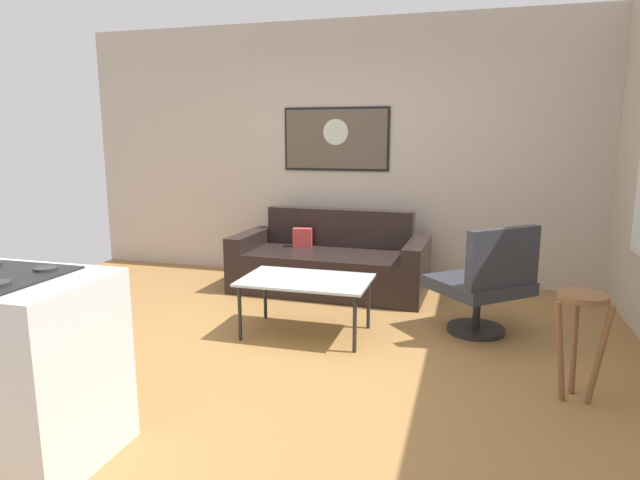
# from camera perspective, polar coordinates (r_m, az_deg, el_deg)

# --- Properties ---
(ground) EXTENTS (6.40, 6.40, 0.04)m
(ground) POSITION_cam_1_polar(r_m,az_deg,el_deg) (4.02, -4.20, -12.46)
(ground) COLOR olive
(back_wall) EXTENTS (6.40, 0.05, 2.80)m
(back_wall) POSITION_cam_1_polar(r_m,az_deg,el_deg) (6.03, 3.61, 9.21)
(back_wall) COLOR #B9AA99
(back_wall) RESTS_ON ground
(couch) EXTENTS (1.98, 0.95, 0.81)m
(couch) POSITION_cam_1_polar(r_m,az_deg,el_deg) (5.60, 1.12, -2.58)
(couch) COLOR black
(couch) RESTS_ON ground
(coffee_table) EXTENTS (1.01, 0.64, 0.46)m
(coffee_table) POSITION_cam_1_polar(r_m,az_deg,el_deg) (4.31, -1.49, -4.55)
(coffee_table) COLOR silver
(coffee_table) RESTS_ON ground
(armchair) EXTENTS (0.92, 0.92, 0.90)m
(armchair) POSITION_cam_1_polar(r_m,az_deg,el_deg) (4.48, 17.01, -4.26)
(armchair) COLOR black
(armchair) RESTS_ON ground
(bar_stool) EXTENTS (0.34, 0.33, 0.66)m
(bar_stool) POSITION_cam_1_polar(r_m,az_deg,el_deg) (3.59, 25.74, -7.69)
(bar_stool) COLOR brown
(bar_stool) RESTS_ON ground
(wall_painting) EXTENTS (1.18, 0.03, 0.69)m
(wall_painting) POSITION_cam_1_polar(r_m,az_deg,el_deg) (6.03, 1.69, 10.57)
(wall_painting) COLOR black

